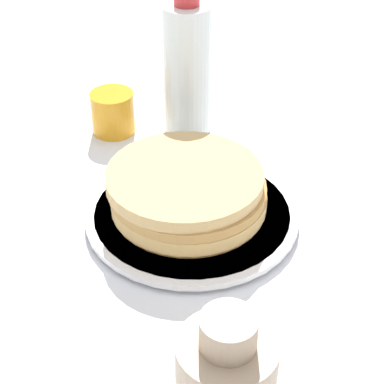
# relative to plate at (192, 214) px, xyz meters

# --- Properties ---
(ground_plane) EXTENTS (4.00, 4.00, 0.00)m
(ground_plane) POSITION_rel_plate_xyz_m (-0.01, 0.03, -0.01)
(ground_plane) COLOR white
(plate) EXTENTS (0.25, 0.25, 0.01)m
(plate) POSITION_rel_plate_xyz_m (0.00, 0.00, 0.00)
(plate) COLOR white
(plate) RESTS_ON ground_plane
(pancake_stack) EXTENTS (0.19, 0.19, 0.06)m
(pancake_stack) POSITION_rel_plate_xyz_m (-0.00, 0.00, 0.03)
(pancake_stack) COLOR gold
(pancake_stack) RESTS_ON plate
(juice_glass) EXTENTS (0.06, 0.06, 0.06)m
(juice_glass) POSITION_rel_plate_xyz_m (0.12, 0.20, 0.02)
(juice_glass) COLOR orange
(juice_glass) RESTS_ON ground_plane
(cream_jug) EXTENTS (0.08, 0.08, 0.13)m
(cream_jug) POSITION_rel_plate_xyz_m (-0.23, -0.16, 0.05)
(cream_jug) COLOR tan
(cream_jug) RESTS_ON ground_plane
(water_bottle_near) EXTENTS (0.07, 0.07, 0.20)m
(water_bottle_near) POSITION_rel_plate_xyz_m (0.18, 0.11, 0.09)
(water_bottle_near) COLOR silver
(water_bottle_near) RESTS_ON ground_plane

